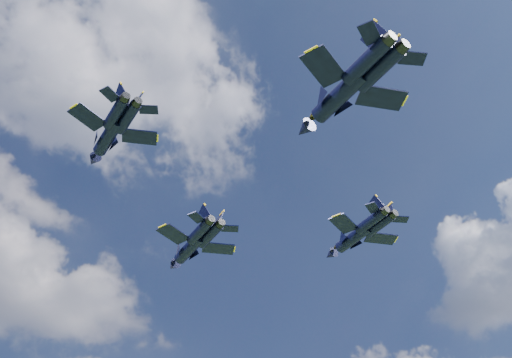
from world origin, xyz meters
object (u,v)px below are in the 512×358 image
at_px(jet_left, 107,138).
at_px(jet_right, 352,239).
at_px(jet_lead, 188,249).
at_px(jet_slot, 336,98).

relative_size(jet_left, jet_right, 0.96).
bearing_deg(jet_lead, jet_left, -136.42).
xyz_separation_m(jet_lead, jet_slot, (5.85, -39.81, -3.11)).
distance_m(jet_right, jet_slot, 28.39).
height_order(jet_lead, jet_slot, jet_lead).
relative_size(jet_lead, jet_slot, 0.94).
bearing_deg(jet_lead, jet_slot, -92.03).
relative_size(jet_left, jet_slot, 0.80).
distance_m(jet_left, jet_right, 37.70).
relative_size(jet_lead, jet_left, 1.17).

